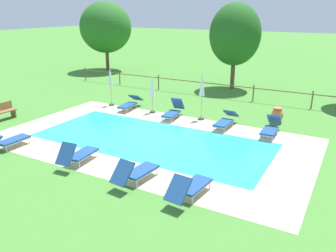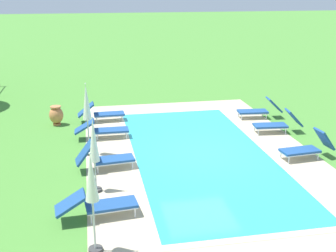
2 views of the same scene
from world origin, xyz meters
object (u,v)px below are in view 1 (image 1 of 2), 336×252
at_px(patio_umbrella_closed_row_west, 152,87).
at_px(sun_lounger_north_near_steps, 226,120).
at_px(wooden_bench_lawn_side, 1,111).
at_px(tree_east_mid, 106,27).
at_px(sun_lounger_north_end, 136,172).
at_px(sun_lounger_south_end, 7,141).
at_px(tree_far_west, 235,35).
at_px(sun_lounger_south_far, 173,111).
at_px(patio_umbrella_closed_row_mid_east, 202,87).
at_px(sun_lounger_north_mid, 78,154).
at_px(patio_umbrella_closed_row_centre, 110,79).
at_px(sun_lounger_south_mid, 190,187).
at_px(sun_lounger_south_near_corner, 271,127).
at_px(terracotta_urn_near_fence, 277,115).
at_px(sun_lounger_north_far, 130,103).

bearing_deg(patio_umbrella_closed_row_west, sun_lounger_north_near_steps, -5.39).
distance_m(wooden_bench_lawn_side, tree_east_mid, 16.07).
relative_size(sun_lounger_north_end, tree_east_mid, 0.32).
distance_m(sun_lounger_south_end, tree_far_west, 16.45).
distance_m(sun_lounger_south_far, patio_umbrella_closed_row_mid_east, 2.00).
xyz_separation_m(sun_lounger_north_mid, patio_umbrella_closed_row_centre, (-4.08, 7.20, 1.23)).
distance_m(patio_umbrella_closed_row_mid_east, tree_east_mid, 17.16).
bearing_deg(sun_lounger_north_mid, sun_lounger_south_mid, -2.21).
relative_size(sun_lounger_south_near_corner, sun_lounger_south_end, 0.97).
xyz_separation_m(sun_lounger_south_far, terracotta_urn_near_fence, (4.98, 1.81, 0.04)).
xyz_separation_m(sun_lounger_south_end, patio_umbrella_closed_row_west, (2.42, 7.43, 1.09)).
height_order(sun_lounger_north_near_steps, wooden_bench_lawn_side, wooden_bench_lawn_side).
bearing_deg(wooden_bench_lawn_side, sun_lounger_north_end, -12.69).
distance_m(sun_lounger_north_mid, sun_lounger_north_end, 2.69).
bearing_deg(patio_umbrella_closed_row_west, sun_lounger_north_far, -177.77).
bearing_deg(wooden_bench_lawn_side, patio_umbrella_closed_row_west, 39.16).
relative_size(patio_umbrella_closed_row_centre, tree_far_west, 0.40).
distance_m(patio_umbrella_closed_row_west, wooden_bench_lawn_side, 7.96).
xyz_separation_m(sun_lounger_south_near_corner, wooden_bench_lawn_side, (-12.75, -4.53, 0.09)).
height_order(sun_lounger_south_far, terracotta_urn_near_fence, sun_lounger_south_far).
distance_m(sun_lounger_south_end, tree_east_mid, 19.70).
bearing_deg(sun_lounger_south_end, patio_umbrella_closed_row_mid_east, 55.03).
relative_size(sun_lounger_south_near_corner, patio_umbrella_closed_row_centre, 0.85).
bearing_deg(sun_lounger_north_near_steps, wooden_bench_lawn_side, -156.60).
xyz_separation_m(sun_lounger_north_near_steps, terracotta_urn_near_fence, (2.04, 1.88, 0.08)).
distance_m(sun_lounger_north_end, patio_umbrella_closed_row_mid_east, 7.57).
relative_size(sun_lounger_south_end, tree_east_mid, 0.33).
distance_m(sun_lounger_north_end, tree_far_west, 15.84).
relative_size(sun_lounger_north_end, sun_lounger_south_near_corner, 0.98).
xyz_separation_m(patio_umbrella_closed_row_centre, tree_east_mid, (-8.12, 9.81, 2.28)).
bearing_deg(terracotta_urn_near_fence, sun_lounger_south_far, -160.09).
xyz_separation_m(sun_lounger_north_near_steps, sun_lounger_south_mid, (1.39, -6.86, 0.02)).
bearing_deg(sun_lounger_north_near_steps, terracotta_urn_near_fence, 42.75).
relative_size(sun_lounger_south_end, patio_umbrella_closed_row_mid_east, 0.81).
relative_size(sun_lounger_north_end, sun_lounger_south_far, 1.03).
distance_m(sun_lounger_north_mid, sun_lounger_north_far, 7.51).
distance_m(sun_lounger_south_far, patio_umbrella_closed_row_centre, 4.62).
distance_m(sun_lounger_north_far, tree_far_west, 9.44).
bearing_deg(patio_umbrella_closed_row_west, wooden_bench_lawn_side, -140.84).
bearing_deg(sun_lounger_north_end, patio_umbrella_closed_row_centre, 132.71).
bearing_deg(tree_far_west, sun_lounger_north_far, -111.87).
bearing_deg(sun_lounger_north_mid, patio_umbrella_closed_row_centre, 119.58).
distance_m(patio_umbrella_closed_row_west, terracotta_urn_near_fence, 6.72).
distance_m(sun_lounger_south_mid, patio_umbrella_closed_row_west, 9.38).
height_order(sun_lounger_north_end, sun_lounger_south_end, sun_lounger_north_end).
xyz_separation_m(sun_lounger_north_far, sun_lounger_south_far, (2.98, -0.28, 0.04)).
xyz_separation_m(sun_lounger_north_end, sun_lounger_south_far, (-2.33, 6.89, 0.01)).
xyz_separation_m(sun_lounger_north_mid, terracotta_urn_near_fence, (5.34, 8.56, 0.04)).
distance_m(terracotta_urn_near_fence, tree_far_west, 8.79).
bearing_deg(sun_lounger_south_near_corner, sun_lounger_south_far, 178.67).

